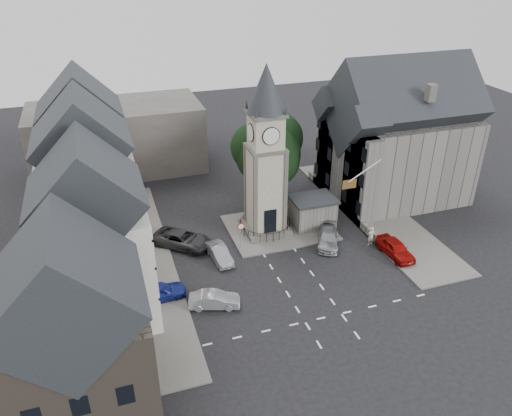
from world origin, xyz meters
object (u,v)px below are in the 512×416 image
object	(u,v)px
stone_shelter	(313,212)
car_east_red	(395,249)
pedestrian	(371,236)
car_west_blue	(158,292)
clock_tower	(266,154)

from	to	relation	value
stone_shelter	car_east_red	distance (m)	8.85
stone_shelter	pedestrian	size ratio (longest dim) A/B	2.29
stone_shelter	car_west_blue	distance (m)	17.73
clock_tower	car_east_red	xyz separation A→B (m)	(9.72, -7.81, -7.37)
stone_shelter	car_east_red	world-z (taller)	stone_shelter
car_west_blue	clock_tower	bearing A→B (deg)	-62.06
car_east_red	pedestrian	distance (m)	2.62
clock_tower	car_east_red	world-z (taller)	clock_tower
clock_tower	stone_shelter	world-z (taller)	clock_tower
car_west_blue	pedestrian	xyz separation A→B (m)	(20.04, 1.95, 0.19)
clock_tower	car_east_red	distance (m)	14.48
car_east_red	pedestrian	xyz separation A→B (m)	(-1.18, 2.33, 0.19)
car_west_blue	car_east_red	distance (m)	21.23
clock_tower	stone_shelter	bearing A→B (deg)	-5.84
stone_shelter	car_west_blue	xyz separation A→B (m)	(-16.30, -6.93, -0.80)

